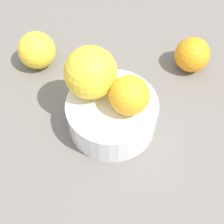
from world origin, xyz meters
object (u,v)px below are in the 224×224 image
object	(u,v)px
orange_in_bowl_1	(91,73)
orange_in_bowl_0	(129,95)
orange_loose_0	(193,55)
orange_loose_1	(37,50)
fruit_bowl	(112,114)

from	to	relation	value
orange_in_bowl_1	orange_in_bowl_0	bearing A→B (deg)	-162.82
orange_in_bowl_1	orange_loose_0	distance (cm)	22.15
orange_loose_1	orange_in_bowl_1	bearing A→B (deg)	-177.46
orange_in_bowl_0	orange_loose_0	xyz separation A→B (cm)	(2.01, -18.70, -5.49)
fruit_bowl	orange_in_bowl_1	world-z (taller)	orange_in_bowl_1
fruit_bowl	orange_loose_1	bearing A→B (deg)	3.69
orange_in_bowl_0	orange_loose_0	size ratio (longest dim) A/B	0.92
fruit_bowl	orange_in_bowl_0	distance (cm)	6.59
fruit_bowl	orange_in_bowl_1	size ratio (longest dim) A/B	1.80
orange_in_bowl_0	orange_loose_0	bearing A→B (deg)	-83.86
orange_in_bowl_1	orange_loose_1	world-z (taller)	orange_in_bowl_1
fruit_bowl	orange_loose_1	size ratio (longest dim) A/B	2.09
orange_loose_0	fruit_bowl	bearing A→B (deg)	89.31
orange_in_bowl_1	orange_loose_1	size ratio (longest dim) A/B	1.16
fruit_bowl	orange_in_bowl_1	distance (cm)	8.26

